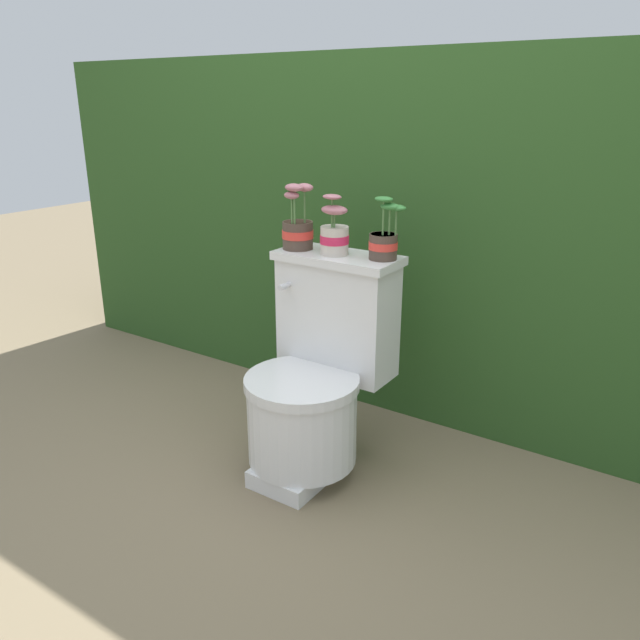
# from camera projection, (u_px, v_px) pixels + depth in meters

# --- Properties ---
(ground_plane) EXTENTS (12.00, 12.00, 0.00)m
(ground_plane) POSITION_uv_depth(u_px,v_px,m) (287.00, 476.00, 2.26)
(ground_plane) COLOR #75664C
(hedge_backdrop) EXTENTS (3.68, 0.73, 1.47)m
(hedge_backdrop) POSITION_uv_depth(u_px,v_px,m) (419.00, 229.00, 2.81)
(hedge_backdrop) COLOR #284C1E
(hedge_backdrop) RESTS_ON ground
(toilet) EXTENTS (0.45, 0.53, 0.77)m
(toilet) POSITION_uv_depth(u_px,v_px,m) (316.00, 379.00, 2.23)
(toilet) COLOR silver
(toilet) RESTS_ON ground
(potted_plant_left) EXTENTS (0.12, 0.12, 0.24)m
(potted_plant_left) POSITION_uv_depth(u_px,v_px,m) (298.00, 228.00, 2.24)
(potted_plant_left) COLOR #47382D
(potted_plant_left) RESTS_ON toilet
(potted_plant_midleft) EXTENTS (0.11, 0.10, 0.21)m
(potted_plant_midleft) POSITION_uv_depth(u_px,v_px,m) (334.00, 234.00, 2.16)
(potted_plant_midleft) COLOR beige
(potted_plant_midleft) RESTS_ON toilet
(potted_plant_middle) EXTENTS (0.13, 0.10, 0.21)m
(potted_plant_middle) POSITION_uv_depth(u_px,v_px,m) (384.00, 240.00, 2.10)
(potted_plant_middle) COLOR #47382D
(potted_plant_middle) RESTS_ON toilet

